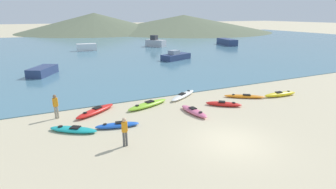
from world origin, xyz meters
TOP-DOWN VIEW (x-y plane):
  - ground_plane at (0.00, 0.00)m, footprint 400.00×400.00m
  - bay_water at (0.00, 43.81)m, footprint 160.00×70.00m
  - far_hill_left at (9.86, 94.07)m, footprint 54.93×54.93m
  - far_hill_midleft at (42.75, 84.58)m, footprint 67.21×67.21m
  - kayak_on_sand_0 at (3.11, 4.93)m, footprint 2.52×2.13m
  - kayak_on_sand_1 at (0.31, 4.51)m, footprint 1.01×2.73m
  - kayak_on_sand_2 at (-5.02, 4.47)m, footprint 2.67×1.10m
  - kayak_on_sand_3 at (5.83, 5.79)m, footprint 3.06×2.22m
  - kayak_on_sand_4 at (1.40, 8.08)m, footprint 3.32×2.47m
  - kayak_on_sand_5 at (8.78, 4.89)m, footprint 3.13×0.92m
  - kayak_on_sand_6 at (-7.48, 4.96)m, footprint 2.81×2.28m
  - kayak_on_sand_7 at (-2.04, 7.15)m, footprint 3.60×1.89m
  - kayak_on_sand_8 at (-5.76, 7.41)m, footprint 3.20×2.49m
  - person_near_foreground at (-5.23, 2.02)m, footprint 0.32×0.22m
  - person_near_waterline at (-8.21, 7.55)m, footprint 0.33×0.22m
  - moored_boat_0 at (27.84, 37.07)m, footprint 2.95×6.11m
  - moored_boat_1 at (-1.34, 40.38)m, footprint 3.51×1.45m
  - moored_boat_2 at (-8.90, 21.60)m, footprint 3.39×4.18m
  - moored_boat_3 at (12.58, 40.89)m, footprint 3.87×4.35m
  - moored_boat_4 at (9.01, 24.54)m, footprint 4.99×3.48m

SIDE VIEW (x-z plane):
  - ground_plane at x=0.00m, z-range 0.00..0.00m
  - bay_water at x=0.00m, z-range 0.00..0.06m
  - kayak_on_sand_3 at x=5.83m, z-range -0.02..0.28m
  - kayak_on_sand_6 at x=-7.48m, z-range -0.02..0.29m
  - kayak_on_sand_2 at x=-5.02m, z-range -0.02..0.31m
  - kayak_on_sand_0 at x=3.11m, z-range -0.02..0.33m
  - kayak_on_sand_4 at x=1.40m, z-range -0.02..0.34m
  - kayak_on_sand_7 at x=-2.04m, z-range -0.02..0.36m
  - kayak_on_sand_1 at x=0.31m, z-range -0.02..0.36m
  - kayak_on_sand_8 at x=-5.76m, z-range -0.02..0.37m
  - kayak_on_sand_5 at x=8.78m, z-range -0.02..0.38m
  - moored_boat_2 at x=-8.90m, z-range 0.06..0.97m
  - moored_boat_4 at x=9.01m, z-range -0.15..1.26m
  - moored_boat_1 at x=-1.34m, z-range 0.06..1.33m
  - moored_boat_0 at x=27.84m, z-range 0.06..1.36m
  - moored_boat_3 at x=12.58m, z-range -0.29..2.02m
  - person_near_foreground at x=-5.23m, z-range 0.11..1.67m
  - person_near_waterline at x=-8.21m, z-range 0.12..1.73m
  - far_hill_midleft at x=42.75m, z-range 0.00..6.22m
  - far_hill_left at x=9.86m, z-range 0.00..6.97m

